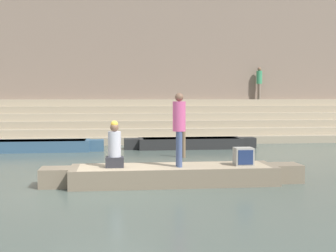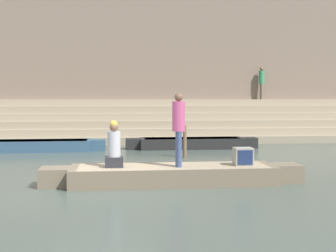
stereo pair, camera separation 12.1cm
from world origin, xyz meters
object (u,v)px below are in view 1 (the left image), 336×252
Objects in this scene: person_standing at (179,124)px; person_rowing at (115,148)px; rowboat_main at (174,174)px; mooring_post at (184,141)px; person_on_steps at (259,81)px; moored_boat_distant at (190,143)px; moored_boat_shore at (38,145)px; tv_set at (243,156)px.

person_rowing is at bearing 167.56° from person_standing.
rowboat_main is at bearing 118.54° from person_standing.
mooring_post is (0.87, 4.98, -0.92)m from person_standing.
person_standing is at bearing -52.59° from rowboat_main.
person_on_steps reaches higher than mooring_post.
moored_boat_shore is at bearing 179.02° from moored_boat_distant.
person_standing is 0.35× the size of moored_boat_shore.
person_standing is at bearing -99.92° from mooring_post.
person_standing is 1.57× the size of mooring_post.
person_standing reaches higher than moored_boat_distant.
moored_boat_shore is 5.89m from mooring_post.
person_on_steps is at bearing 31.18° from moored_boat_shore.
moored_boat_distant is at bearing 69.57° from person_standing.
mooring_post is at bearing 71.04° from person_standing.
person_rowing reaches higher than mooring_post.
tv_set is at bearing -151.19° from person_on_steps.
mooring_post is (2.42, 4.89, -0.34)m from person_rowing.
person_standing is 8.76m from moored_boat_shore.
mooring_post is (5.34, -2.45, 0.33)m from moored_boat_shore.
person_rowing is 0.67× the size of person_on_steps.
person_on_steps is (10.44, 5.08, 2.72)m from moored_boat_shore.
moored_boat_shore is (-4.36, 7.28, -0.01)m from rowboat_main.
tv_set is 13.40m from person_on_steps.
person_rowing reaches higher than rowboat_main.
moored_boat_shore is at bearing 120.73° from rowboat_main.
rowboat_main is at bearing -101.49° from mooring_post.
mooring_post reaches higher than moored_boat_distant.
rowboat_main is at bearing 172.44° from tv_set.
moored_boat_shore is at bearing 164.03° from person_on_steps.
person_standing is 5.14m from mooring_post.
person_on_steps reaches higher than moored_boat_distant.
rowboat_main is 1.26m from person_standing.
rowboat_main is 3.59× the size of person_standing.
tv_set reaches higher than moored_boat_shore.
tv_set is at bearing -93.79° from moored_boat_distant.
person_on_steps is at bearing 66.52° from tv_set.
rowboat_main is 1.78m from tv_set.
person_rowing is 0.99× the size of mooring_post.
person_on_steps is at bearing 43.01° from moored_boat_distant.
mooring_post is 9.40m from person_on_steps.
mooring_post is (0.98, 4.83, 0.33)m from rowboat_main.
person_rowing reaches higher than moored_boat_distant.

